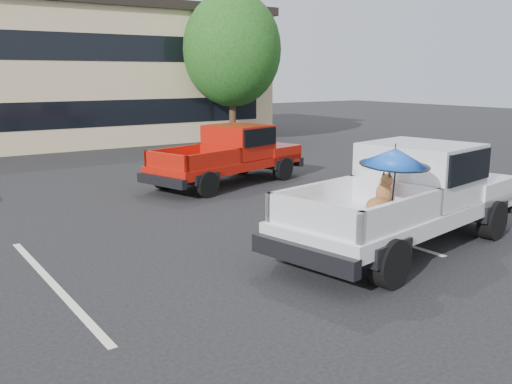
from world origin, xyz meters
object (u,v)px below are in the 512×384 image
at_px(tree_right, 232,50).
at_px(red_pickup, 235,152).
at_px(tree_back, 105,49).
at_px(silver_pickup, 413,189).

bearing_deg(tree_right, red_pickup, -121.75).
bearing_deg(tree_back, tree_right, -69.44).
height_order(tree_right, tree_back, tree_back).
distance_m(tree_back, red_pickup, 17.09).
xyz_separation_m(tree_back, red_pickup, (-2.30, -16.57, -3.50)).
bearing_deg(red_pickup, tree_right, 42.98).
distance_m(tree_back, silver_pickup, 24.09).
relative_size(tree_back, silver_pickup, 1.19).
bearing_deg(red_pickup, tree_back, 66.81).
distance_m(tree_right, silver_pickup, 17.06).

